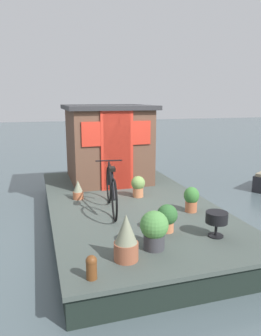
{
  "coord_description": "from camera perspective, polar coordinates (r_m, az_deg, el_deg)",
  "views": [
    {
      "loc": [
        -5.84,
        1.69,
        2.43
      ],
      "look_at": [
        -0.2,
        0.0,
        1.15
      ],
      "focal_mm": 34.12,
      "sensor_mm": 36.0,
      "label": 1
    }
  ],
  "objects": [
    {
      "name": "ground_plane",
      "position": [
        6.55,
        -0.51,
        -9.49
      ],
      "size": [
        60.0,
        60.0,
        0.0
      ],
      "primitive_type": "plane",
      "color": "#4C5B60"
    },
    {
      "name": "potted_plant_geranium",
      "position": [
        6.55,
        1.36,
        -3.15
      ],
      "size": [
        0.29,
        0.29,
        0.44
      ],
      "color": "#C6754C",
      "rests_on": "houseboat_deck"
    },
    {
      "name": "potted_plant_mint",
      "position": [
        4.05,
        -0.8,
        -12.48
      ],
      "size": [
        0.31,
        0.31,
        0.6
      ],
      "color": "#935138",
      "rests_on": "houseboat_deck"
    },
    {
      "name": "potted_plant_rosemary",
      "position": [
        4.34,
        4.26,
        -10.77
      ],
      "size": [
        0.38,
        0.38,
        0.53
      ],
      "color": "#38383D",
      "rests_on": "houseboat_deck"
    },
    {
      "name": "potted_plant_fern",
      "position": [
        4.91,
        6.57,
        -8.64
      ],
      "size": [
        0.32,
        0.32,
        0.43
      ],
      "color": "#C6754C",
      "rests_on": "houseboat_deck"
    },
    {
      "name": "bicycle",
      "position": [
        5.71,
        -3.45,
        -3.89
      ],
      "size": [
        1.66,
        0.5,
        0.86
      ],
      "color": "black",
      "rests_on": "houseboat_deck"
    },
    {
      "name": "houseboat_deck",
      "position": [
        6.47,
        -0.51,
        -7.64
      ],
      "size": [
        5.76,
        3.06,
        0.45
      ],
      "color": "#424C47",
      "rests_on": "ground_plane"
    },
    {
      "name": "charcoal_grill",
      "position": [
        4.86,
        15.13,
        -8.74
      ],
      "size": [
        0.32,
        0.32,
        0.37
      ],
      "color": "black",
      "rests_on": "houseboat_deck"
    },
    {
      "name": "mooring_bollard",
      "position": [
        3.75,
        -6.99,
        -17.03
      ],
      "size": [
        0.13,
        0.13,
        0.28
      ],
      "color": "brown",
      "rests_on": "houseboat_deck"
    },
    {
      "name": "potted_plant_sage",
      "position": [
        6.51,
        -9.36,
        -3.93
      ],
      "size": [
        0.21,
        0.21,
        0.39
      ],
      "color": "#B2603D",
      "rests_on": "houseboat_deck"
    },
    {
      "name": "houseboat_cabin",
      "position": [
        7.86,
        -4.14,
        4.55
      ],
      "size": [
        2.09,
        2.01,
        1.83
      ],
      "color": "brown",
      "rests_on": "houseboat_deck"
    },
    {
      "name": "potted_plant_basil",
      "position": [
        5.8,
        10.82,
        -5.36
      ],
      "size": [
        0.27,
        0.27,
        0.45
      ],
      "color": "#B2603D",
      "rests_on": "houseboat_deck"
    }
  ]
}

